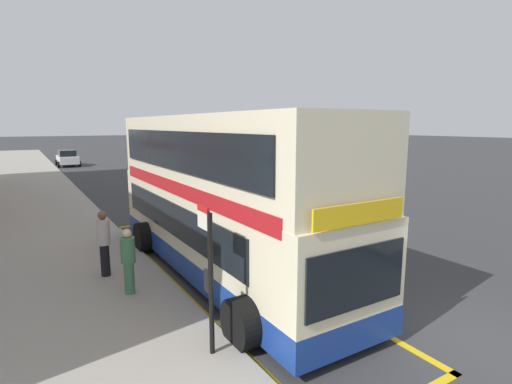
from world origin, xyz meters
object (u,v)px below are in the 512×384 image
Objects in this scene: double_decker_bus at (220,201)px; pedestrian_waiting_near_sign at (104,240)px; parked_car_white_behind at (67,158)px; pedestrian_further_back at (128,259)px; bus_stop_sign at (209,268)px.

double_decker_bus reaches higher than pedestrian_waiting_near_sign.
pedestrian_waiting_near_sign is at bearing 86.65° from parked_car_white_behind.
parked_car_white_behind is 35.07m from pedestrian_further_back.
double_decker_bus is 2.50× the size of parked_car_white_behind.
double_decker_bus reaches higher than pedestrian_further_back.
pedestrian_further_back is (-2.33, -34.99, 0.20)m from parked_car_white_behind.
parked_car_white_behind is at bearing 90.57° from double_decker_bus.
pedestrian_waiting_near_sign is at bearing 100.69° from bus_stop_sign.
double_decker_bus reaches higher than bus_stop_sign.
double_decker_bus is 4.00× the size of bus_stop_sign.
pedestrian_waiting_near_sign is 1.52m from pedestrian_further_back.
parked_car_white_behind is 2.35× the size of pedestrian_waiting_near_sign.
double_decker_bus is 5.88× the size of pedestrian_waiting_near_sign.
pedestrian_waiting_near_sign is (-0.90, 4.75, -0.58)m from bus_stop_sign.
bus_stop_sign reaches higher than pedestrian_further_back.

